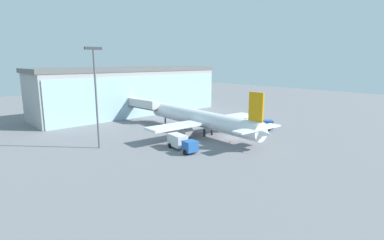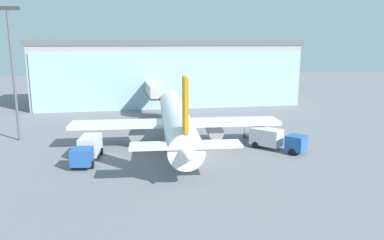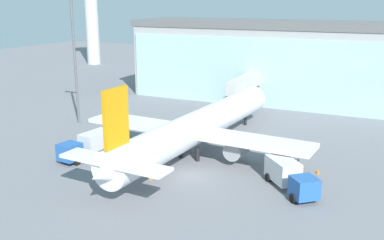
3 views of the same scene
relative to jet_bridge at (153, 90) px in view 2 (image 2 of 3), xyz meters
name	(u,v)px [view 2 (image 2 of 3)]	position (x,y,z in m)	size (l,w,h in m)	color
ground	(197,156)	(4.03, -29.00, -4.66)	(240.00, 240.00, 0.00)	slate
terminal_building	(168,72)	(4.03, 12.41, 2.53)	(58.61, 17.45, 14.36)	#9F9F9F
jet_bridge	(153,90)	(0.00, 0.00, 0.00)	(3.02, 13.44, 6.04)	beige
apron_light_mast	(12,63)	(-20.09, -17.72, 6.42)	(3.20, 0.40, 18.66)	#59595E
airplane	(176,119)	(2.14, -22.37, -1.25)	(28.55, 38.16, 10.67)	silver
catering_truck	(88,149)	(-9.13, -28.92, -3.19)	(3.14, 7.49, 2.65)	#2659A5
fuel_truck	(276,139)	(14.72, -27.79, -3.19)	(6.59, 6.84, 2.65)	#2659A5
baggage_cart	(252,135)	(13.42, -21.91, -4.15)	(2.05, 3.03, 1.50)	gray
safety_cone_nose	(177,162)	(1.21, -31.70, -4.38)	(0.36, 0.36, 0.55)	orange
safety_cone_wingtip	(273,137)	(16.43, -22.27, -4.38)	(0.36, 0.36, 0.55)	orange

